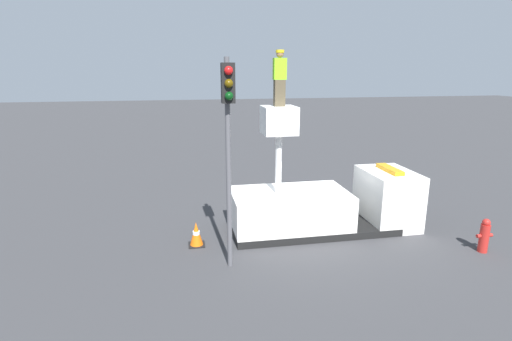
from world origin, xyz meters
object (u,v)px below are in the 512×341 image
object	(u,v)px
worker	(280,78)
fire_hydrant	(484,236)
bucket_truck	(323,205)
traffic_light_pole	(228,125)
traffic_cone_rear	(196,234)

from	to	relation	value
worker	fire_hydrant	bearing A→B (deg)	-24.64
bucket_truck	fire_hydrant	xyz separation A→B (m)	(4.26, -2.70, -0.33)
traffic_light_pole	fire_hydrant	bearing A→B (deg)	-3.15
worker	traffic_light_pole	bearing A→B (deg)	-130.23
traffic_light_pole	worker	bearing A→B (deg)	49.77
worker	traffic_cone_rear	xyz separation A→B (m)	(-2.82, -0.58, -4.85)
bucket_truck	traffic_light_pole	size ratio (longest dim) A/B	1.12
bucket_truck	fire_hydrant	size ratio (longest dim) A/B	5.98
traffic_cone_rear	worker	bearing A→B (deg)	11.68
worker	traffic_cone_rear	world-z (taller)	worker
traffic_light_pole	traffic_cone_rear	xyz separation A→B (m)	(-0.89, 1.69, -3.73)
bucket_truck	traffic_light_pole	world-z (taller)	traffic_light_pole
bucket_truck	worker	world-z (taller)	worker
worker	traffic_cone_rear	bearing A→B (deg)	-168.32
traffic_light_pole	fire_hydrant	size ratio (longest dim) A/B	5.36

